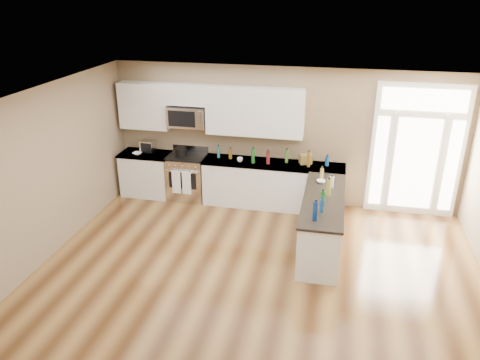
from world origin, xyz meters
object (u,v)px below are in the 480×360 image
Objects in this scene: kitchen_range at (187,177)px; toaster_oven at (148,146)px; stockpot at (181,151)px; peninsula_cabinet at (322,224)px.

toaster_oven reaches higher than kitchen_range.
kitchen_range is 4.53× the size of stockpot.
peninsula_cabinet is 9.73× the size of stockpot.
kitchen_range reaches higher than peninsula_cabinet.
toaster_oven is at bearing 174.07° from kitchen_range.
peninsula_cabinet is 3.24m from kitchen_range.
stockpot is at bearing -178.45° from kitchen_range.
toaster_oven reaches higher than peninsula_cabinet.
kitchen_range is 1.06m from toaster_oven.
peninsula_cabinet is at bearing -26.56° from kitchen_range.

